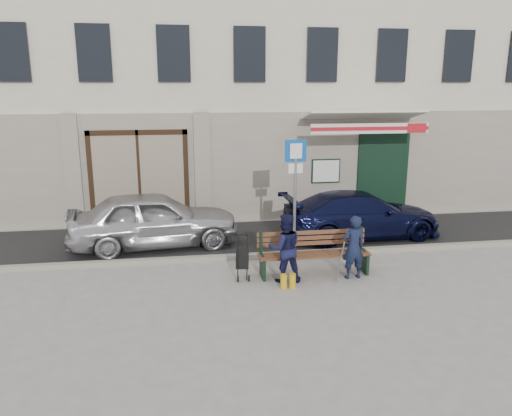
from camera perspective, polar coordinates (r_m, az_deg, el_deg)
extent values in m
plane|color=#9E9991|center=(10.48, 3.14, -8.42)|extent=(80.00, 80.00, 0.00)
cube|color=#282828|center=(13.35, 0.42, -3.40)|extent=(60.00, 3.20, 0.01)
cube|color=#9E9384|center=(11.83, 1.66, -5.42)|extent=(60.00, 0.18, 0.12)
cube|color=beige|center=(18.12, -2.38, 17.15)|extent=(20.00, 7.00, 10.00)
cube|color=#9E9384|center=(14.77, -0.71, 4.66)|extent=(20.00, 0.12, 3.20)
cube|color=maroon|center=(14.75, -13.18, 4.08)|extent=(2.50, 0.12, 2.00)
cube|color=black|center=(15.84, 14.22, 3.76)|extent=(1.60, 0.10, 2.60)
cube|color=black|center=(16.28, 13.56, 3.71)|extent=(1.25, 0.90, 2.40)
cube|color=white|center=(15.18, 8.00, 4.20)|extent=(0.80, 0.03, 0.65)
cube|color=white|center=(15.07, 11.80, 10.22)|extent=(3.40, 1.72, 0.42)
cube|color=white|center=(14.29, 12.93, 8.85)|extent=(3.40, 0.05, 0.28)
cube|color=#B51620|center=(14.26, 12.98, 8.84)|extent=(3.40, 0.02, 0.10)
imported|color=silver|center=(12.69, -11.60, -1.28)|extent=(4.36, 2.19, 1.42)
imported|color=black|center=(13.56, 11.90, -0.74)|extent=(4.32, 1.95, 1.23)
cylinder|color=gray|center=(11.77, 4.46, 0.86)|extent=(0.07, 0.07, 2.65)
cube|color=#0B4CA6|center=(11.56, 4.57, 6.53)|extent=(0.51, 0.08, 0.51)
cube|color=white|center=(11.53, 4.60, 6.51)|extent=(0.29, 0.05, 0.35)
cube|color=white|center=(11.62, 4.53, 4.54)|extent=(0.35, 0.06, 0.22)
cube|color=brown|center=(10.77, 6.68, -5.31)|extent=(2.40, 0.50, 0.04)
cube|color=brown|center=(10.93, 6.34, -3.40)|extent=(2.40, 0.10, 0.36)
cube|color=black|center=(10.61, 0.76, -6.79)|extent=(0.06, 0.50, 0.45)
cube|color=black|center=(11.18, 12.22, -6.03)|extent=(0.06, 0.50, 0.45)
cube|color=white|center=(10.88, 10.65, -5.08)|extent=(0.34, 0.25, 0.11)
cylinder|color=gray|center=(10.24, 9.58, -6.13)|extent=(0.07, 0.34, 0.96)
cylinder|color=gold|center=(10.10, 3.18, -8.37)|extent=(0.13, 0.13, 0.30)
cylinder|color=gold|center=(10.14, 4.19, -8.31)|extent=(0.13, 0.13, 0.30)
imported|color=#131B34|center=(10.63, 11.08, -4.43)|extent=(0.53, 0.38, 1.36)
imported|color=#131536|center=(10.27, 3.33, -4.60)|extent=(0.71, 0.55, 1.44)
cylinder|color=black|center=(10.44, -2.07, -8.09)|extent=(0.05, 0.14, 0.13)
cylinder|color=black|center=(10.47, -0.80, -8.02)|extent=(0.05, 0.14, 0.13)
cube|color=black|center=(10.50, -1.58, -5.82)|extent=(0.31, 0.29, 0.45)
cylinder|color=black|center=(10.46, -1.68, -3.08)|extent=(0.25, 0.07, 0.02)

